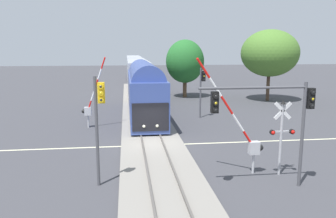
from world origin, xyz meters
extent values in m
plane|color=#3D3D42|center=(0.00, 0.00, 0.00)|extent=(220.00, 220.00, 0.00)
cube|color=beige|center=(0.00, 0.00, 0.00)|extent=(44.00, 0.20, 0.01)
cube|color=gray|center=(0.00, 0.00, 0.09)|extent=(4.40, 80.00, 0.18)
cube|color=#56514C|center=(-0.72, 0.00, 0.25)|extent=(0.10, 80.00, 0.14)
cube|color=#56514C|center=(0.72, 0.00, 0.25)|extent=(0.10, 80.00, 0.14)
cube|color=#384C93|center=(0.00, 9.91, 2.27)|extent=(3.00, 16.40, 3.90)
cube|color=black|center=(0.00, 1.68, 1.69)|extent=(2.76, 0.08, 2.15)
cylinder|color=#384C93|center=(0.00, 9.91, 4.10)|extent=(2.76, 14.76, 2.76)
sphere|color=#F4F2CC|center=(-0.50, 1.67, 1.00)|extent=(0.24, 0.24, 0.24)
sphere|color=#F4F2CC|center=(0.50, 1.67, 1.00)|extent=(0.24, 0.24, 0.24)
cube|color=#B7BCC6|center=(0.00, 29.61, 2.62)|extent=(3.00, 21.21, 4.60)
cube|color=black|center=(1.51, 29.61, 2.92)|extent=(0.04, 19.09, 0.90)
cube|color=#193899|center=(1.52, 29.61, 1.47)|extent=(0.04, 19.51, 0.36)
cube|color=#B7BCC6|center=(0.00, 51.72, 2.62)|extent=(3.00, 21.21, 4.60)
cube|color=black|center=(1.51, 51.72, 2.92)|extent=(0.04, 19.09, 0.90)
cube|color=#193899|center=(1.52, 51.72, 1.47)|extent=(0.04, 19.51, 0.36)
cylinder|color=#B7B7BC|center=(5.08, -6.02, 0.55)|extent=(0.14, 0.14, 1.10)
cube|color=#B7B7BC|center=(5.08, -6.02, 1.45)|extent=(0.56, 0.40, 0.70)
sphere|color=black|center=(5.43, -6.02, 1.45)|extent=(0.36, 0.36, 0.36)
cylinder|color=red|center=(4.76, -6.02, 1.93)|extent=(0.74, 0.12, 1.03)
cylinder|color=white|center=(4.12, -6.02, 2.89)|extent=(0.74, 0.12, 1.03)
cylinder|color=red|center=(3.48, -6.02, 3.85)|extent=(0.74, 0.12, 1.03)
cylinder|color=white|center=(2.83, -6.02, 4.81)|extent=(0.74, 0.12, 1.03)
cylinder|color=red|center=(2.19, -6.02, 5.76)|extent=(0.74, 0.12, 1.03)
sphere|color=red|center=(1.87, -6.02, 6.24)|extent=(0.14, 0.14, 0.14)
cylinder|color=#B2B2B7|center=(6.41, -6.37, 1.94)|extent=(0.14, 0.14, 3.89)
cube|color=white|center=(6.41, -6.39, 3.54)|extent=(0.98, 0.05, 0.98)
cube|color=white|center=(6.41, -6.39, 3.54)|extent=(0.98, 0.05, 0.98)
cube|color=#B2B2B7|center=(6.41, -6.37, 2.41)|extent=(1.10, 0.08, 0.08)
cylinder|color=black|center=(5.86, -6.47, 2.41)|extent=(0.26, 0.18, 0.26)
cylinder|color=black|center=(6.96, -6.47, 2.41)|extent=(0.26, 0.18, 0.26)
sphere|color=red|center=(5.86, -6.57, 2.41)|extent=(0.20, 0.20, 0.20)
sphere|color=red|center=(6.96, -6.57, 2.41)|extent=(0.20, 0.20, 0.20)
cone|color=black|center=(6.41, -6.37, 4.01)|extent=(0.28, 0.28, 0.22)
cylinder|color=#B7B7BC|center=(-5.08, 6.02, 0.55)|extent=(0.14, 0.14, 1.10)
cube|color=#B7B7BC|center=(-5.08, 6.02, 1.45)|extent=(0.56, 0.40, 0.70)
sphere|color=black|center=(-5.43, 6.02, 1.45)|extent=(0.36, 0.36, 0.36)
cylinder|color=red|center=(-4.92, 6.02, 1.90)|extent=(0.43, 0.12, 0.94)
cylinder|color=white|center=(-4.60, 6.02, 2.81)|extent=(0.43, 0.12, 0.94)
cylinder|color=red|center=(-4.28, 6.02, 3.71)|extent=(0.43, 0.12, 0.94)
cylinder|color=white|center=(-3.96, 6.02, 4.61)|extent=(0.43, 0.12, 0.94)
cylinder|color=red|center=(-3.65, 6.02, 5.52)|extent=(0.43, 0.12, 0.94)
sphere|color=red|center=(-3.49, 6.02, 5.97)|extent=(0.14, 0.14, 0.14)
cylinder|color=#4C4C51|center=(5.43, 8.93, 2.45)|extent=(0.16, 0.16, 4.91)
cube|color=black|center=(5.71, 8.93, 4.11)|extent=(0.34, 0.26, 1.00)
sphere|color=#262626|center=(5.71, 8.78, 4.43)|extent=(0.20, 0.20, 0.20)
cylinder|color=black|center=(5.71, 8.75, 4.43)|extent=(0.24, 0.10, 0.24)
sphere|color=yellow|center=(5.71, 8.78, 4.11)|extent=(0.20, 0.20, 0.20)
cylinder|color=black|center=(5.71, 8.75, 4.11)|extent=(0.24, 0.10, 0.24)
sphere|color=#262626|center=(5.71, 8.78, 3.79)|extent=(0.20, 0.20, 0.20)
cylinder|color=black|center=(5.71, 8.75, 3.79)|extent=(0.24, 0.10, 0.24)
cylinder|color=#4C4C51|center=(6.72, -7.94, 2.61)|extent=(0.16, 0.16, 5.22)
cube|color=black|center=(7.00, -7.94, 4.42)|extent=(0.34, 0.26, 1.00)
sphere|color=#262626|center=(7.00, -8.09, 4.74)|extent=(0.20, 0.20, 0.20)
cylinder|color=black|center=(7.00, -8.12, 4.74)|extent=(0.24, 0.10, 0.24)
sphere|color=yellow|center=(7.00, -8.09, 4.42)|extent=(0.20, 0.20, 0.20)
cylinder|color=black|center=(7.00, -8.12, 4.42)|extent=(0.24, 0.10, 0.24)
sphere|color=#262626|center=(7.00, -8.09, 4.10)|extent=(0.20, 0.20, 0.20)
cylinder|color=black|center=(7.00, -8.12, 4.10)|extent=(0.24, 0.10, 0.24)
cylinder|color=#4C4C51|center=(4.12, -7.94, 4.97)|extent=(5.21, 0.12, 0.12)
cube|color=black|center=(2.30, -7.94, 4.32)|extent=(0.34, 0.26, 1.00)
sphere|color=#262626|center=(2.30, -8.09, 4.64)|extent=(0.20, 0.20, 0.20)
cylinder|color=black|center=(2.30, -8.12, 4.64)|extent=(0.24, 0.10, 0.24)
sphere|color=yellow|center=(2.30, -8.09, 4.32)|extent=(0.20, 0.20, 0.20)
cylinder|color=black|center=(2.30, -8.12, 4.32)|extent=(0.24, 0.10, 0.24)
sphere|color=#262626|center=(2.30, -8.09, 4.00)|extent=(0.20, 0.20, 0.20)
cylinder|color=black|center=(2.30, -8.12, 4.00)|extent=(0.24, 0.10, 0.24)
cylinder|color=#4C4C51|center=(-3.22, -6.63, 2.74)|extent=(0.16, 0.16, 5.48)
cube|color=gold|center=(-2.94, -6.63, 4.68)|extent=(0.34, 0.26, 1.00)
sphere|color=#262626|center=(-2.94, -6.78, 5.00)|extent=(0.20, 0.20, 0.20)
cylinder|color=gold|center=(-2.94, -6.81, 5.00)|extent=(0.24, 0.10, 0.24)
sphere|color=yellow|center=(-2.94, -6.78, 4.68)|extent=(0.20, 0.20, 0.20)
cylinder|color=gold|center=(-2.94, -6.81, 4.68)|extent=(0.24, 0.10, 0.24)
sphere|color=#262626|center=(-2.94, -6.78, 4.36)|extent=(0.20, 0.20, 0.20)
cylinder|color=gold|center=(-2.94, -6.81, 4.36)|extent=(0.24, 0.10, 0.24)
cylinder|color=#4C3828|center=(16.53, 18.48, 1.94)|extent=(0.43, 0.43, 3.89)
ellipsoid|color=#4C7A2D|center=(16.53, 18.48, 6.13)|extent=(7.30, 7.30, 5.97)
cylinder|color=brown|center=(6.33, 22.88, 1.38)|extent=(0.53, 0.53, 2.75)
ellipsoid|color=#236628|center=(6.33, 22.88, 4.97)|extent=(5.25, 5.25, 5.91)
camera|label=1|loc=(-1.74, -22.79, 6.81)|focal=35.75mm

